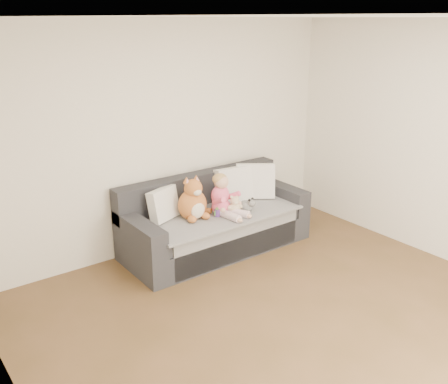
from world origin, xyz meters
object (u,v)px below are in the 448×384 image
(plush_cat, at_px, (193,202))
(teddy_bear, at_px, (235,206))
(sofa, at_px, (214,223))
(sippy_cup, at_px, (217,211))
(toddler, at_px, (223,197))

(plush_cat, relative_size, teddy_bear, 2.21)
(plush_cat, bearing_deg, sofa, 10.94)
(teddy_bear, height_order, sippy_cup, teddy_bear)
(plush_cat, height_order, teddy_bear, plush_cat)
(toddler, bearing_deg, sippy_cup, 177.48)
(sofa, height_order, plush_cat, plush_cat)
(sofa, distance_m, plush_cat, 0.48)
(sofa, relative_size, plush_cat, 4.31)
(sofa, height_order, teddy_bear, sofa)
(sofa, bearing_deg, toddler, -86.77)
(toddler, bearing_deg, teddy_bear, -49.63)
(sofa, distance_m, sippy_cup, 0.30)
(plush_cat, distance_m, teddy_bear, 0.48)
(plush_cat, xyz_separation_m, sippy_cup, (0.23, -0.13, -0.13))
(plush_cat, distance_m, sippy_cup, 0.30)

